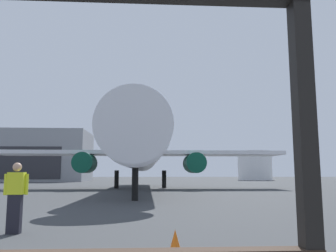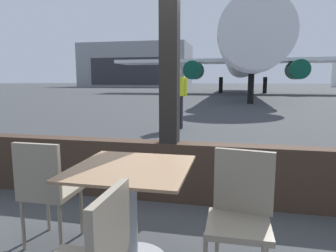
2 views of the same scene
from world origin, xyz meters
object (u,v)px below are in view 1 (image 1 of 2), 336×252
at_px(ground_crew_worker, 16,196).
at_px(airplane, 140,149).
at_px(fuel_storage_tank, 255,166).
at_px(traffic_cone, 175,249).
at_px(distant_hangar, 25,156).

bearing_deg(ground_crew_worker, airplane, 83.54).
bearing_deg(fuel_storage_tank, traffic_cone, -108.47).
bearing_deg(fuel_storage_tank, distant_hangar, -170.99).
relative_size(ground_crew_worker, fuel_storage_tank, 0.23).
height_order(distant_hangar, fuel_storage_tank, distant_hangar).
xyz_separation_m(airplane, ground_crew_worker, (-2.62, -23.16, -2.85)).
distance_m(airplane, fuel_storage_tank, 51.14).
relative_size(airplane, ground_crew_worker, 18.95).
relative_size(distant_hangar, fuel_storage_tank, 3.23).
distance_m(airplane, traffic_cone, 26.62).
relative_size(airplane, distant_hangar, 1.36).
bearing_deg(traffic_cone, ground_crew_worker, 139.29).
height_order(traffic_cone, fuel_storage_tank, fuel_storage_tank).
bearing_deg(airplane, traffic_cone, -87.60).
distance_m(traffic_cone, fuel_storage_tank, 74.98).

